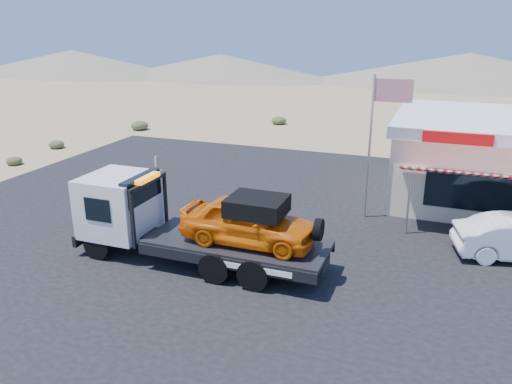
% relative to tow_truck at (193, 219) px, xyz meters
% --- Properties ---
extents(ground, '(120.00, 120.00, 0.00)m').
position_rel_tow_truck_xyz_m(ground, '(0.21, 1.79, -1.58)').
color(ground, '#9D8459').
rests_on(ground, ground).
extents(asphalt_lot, '(32.00, 24.00, 0.02)m').
position_rel_tow_truck_xyz_m(asphalt_lot, '(2.21, 4.79, -1.57)').
color(asphalt_lot, black).
rests_on(asphalt_lot, ground).
extents(tow_truck, '(8.75, 2.59, 2.93)m').
position_rel_tow_truck_xyz_m(tow_truck, '(0.00, 0.00, 0.00)').
color(tow_truck, black).
rests_on(tow_truck, asphalt_lot).
extents(jerky_store, '(10.40, 9.97, 3.90)m').
position_rel_tow_truck_xyz_m(jerky_store, '(10.71, 10.77, 0.42)').
color(jerky_store, beige).
rests_on(jerky_store, asphalt_lot).
extents(flagpole, '(1.55, 0.10, 6.00)m').
position_rel_tow_truck_xyz_m(flagpole, '(5.15, 6.29, 2.19)').
color(flagpole, '#99999E').
rests_on(flagpole, asphalt_lot).
extents(desert_scrub, '(27.23, 37.04, 0.72)m').
position_rel_tow_truck_xyz_m(desert_scrub, '(-12.76, 11.51, -1.27)').
color(desert_scrub, '#373E21').
rests_on(desert_scrub, ground).
extents(distant_hills, '(126.00, 48.00, 4.20)m').
position_rel_tow_truck_xyz_m(distant_hills, '(-9.56, 56.93, 0.31)').
color(distant_hills, '#726B59').
rests_on(distant_hills, ground).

